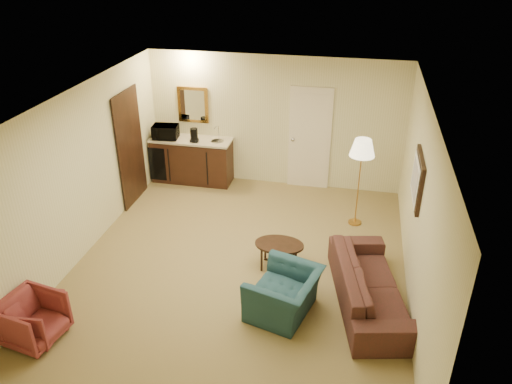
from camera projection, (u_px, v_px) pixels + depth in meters
ground at (240, 266)px, 7.73m from camera, size 6.00×6.00×0.00m
room_walls at (244, 144)px, 7.62m from camera, size 5.02×6.01×2.61m
wetbar_cabinet at (192, 160)px, 10.18m from camera, size 1.64×0.58×0.92m
sofa at (370, 279)px, 6.77m from camera, size 1.06×2.19×0.83m
teal_armchair at (284, 287)px, 6.60m from camera, size 0.84×1.08×0.83m
rose_chair_near at (35, 317)px, 6.24m from camera, size 0.61×0.65×0.62m
rose_chair_far at (32, 317)px, 6.19m from camera, size 0.73×0.76×0.68m
coffee_table at (279, 255)px, 7.60m from camera, size 0.75×0.50×0.43m
floor_lamp at (359, 183)px, 8.49m from camera, size 0.55×0.55×1.60m
waste_bin at (222, 177)px, 10.13m from camera, size 0.28×0.28×0.34m
microwave at (165, 130)px, 9.92m from camera, size 0.52×0.33×0.34m
coffee_maker at (194, 135)px, 9.77m from camera, size 0.18×0.18×0.27m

